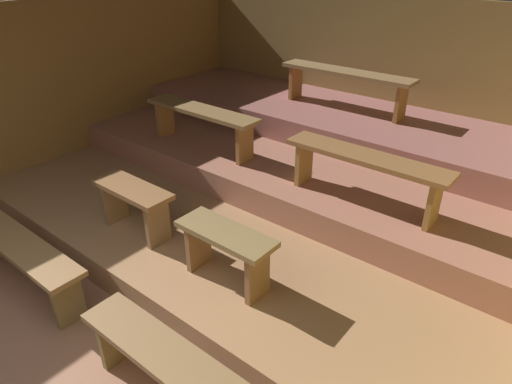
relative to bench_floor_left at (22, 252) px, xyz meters
name	(u,v)px	position (x,y,z in m)	size (l,w,h in m)	color
ground	(243,241)	(1.00, 1.80, -0.42)	(6.43, 6.26, 0.08)	#9D6B52
wall_back	(372,82)	(1.00, 4.56, 0.72)	(6.43, 0.06, 2.22)	olive
wall_left	(74,89)	(-1.85, 1.80, 0.72)	(0.06, 6.26, 2.22)	olive
platform_lower	(279,202)	(1.00, 2.45, -0.23)	(5.63, 4.15, 0.30)	#A37750
platform_middle	(316,158)	(1.00, 3.20, 0.07)	(5.63, 2.66, 0.30)	#A36853
platform_upper	(341,122)	(1.00, 3.78, 0.37)	(5.63, 1.50, 0.30)	#A0635D
bench_floor_left	(22,252)	(0.00, 0.00, 0.00)	(1.60, 0.32, 0.49)	olive
bench_floor_right	(177,371)	(1.99, 0.00, 0.00)	(1.60, 0.32, 0.49)	olive
bench_lower_left	(134,200)	(0.41, 0.93, 0.26)	(0.84, 0.32, 0.49)	#8C5F38
bench_lower_right	(226,246)	(1.58, 0.93, 0.26)	(0.84, 0.32, 0.49)	olive
bench_middle_left	(201,117)	(-0.05, 2.32, 0.60)	(1.56, 0.32, 0.49)	olive
bench_middle_right	(365,165)	(2.05, 2.32, 0.60)	(1.56, 0.32, 0.49)	#8E5E35
bench_upper_center	(346,78)	(0.96, 3.86, 0.91)	(1.74, 0.32, 0.49)	olive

